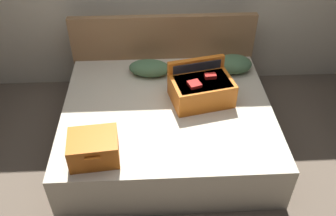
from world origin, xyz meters
TOP-DOWN VIEW (x-y plane):
  - ground_plane at (0.00, 0.00)m, footprint 12.00×12.00m
  - bed at (0.00, 0.40)m, footprint 2.07×1.79m
  - headboard at (0.00, 1.34)m, footprint 2.11×0.08m
  - hard_case_large at (0.34, 0.50)m, footprint 0.66×0.54m
  - hard_case_medium at (-0.64, -0.24)m, footprint 0.44×0.38m
  - pillow_near_headboard at (0.77, 1.00)m, footprint 0.41×0.31m
  - pillow_center_head at (-0.17, 0.98)m, footprint 0.48×0.32m

SIDE VIEW (x-z plane):
  - ground_plane at x=0.00m, z-range 0.00..0.00m
  - bed at x=0.00m, z-range 0.00..0.50m
  - headboard at x=0.00m, z-range 0.00..1.03m
  - pillow_center_head at x=-0.17m, z-range 0.50..0.67m
  - pillow_near_headboard at x=0.77m, z-range 0.50..0.69m
  - hard_case_medium at x=-0.64m, z-range 0.50..0.73m
  - hard_case_large at x=0.34m, z-range 0.46..0.84m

